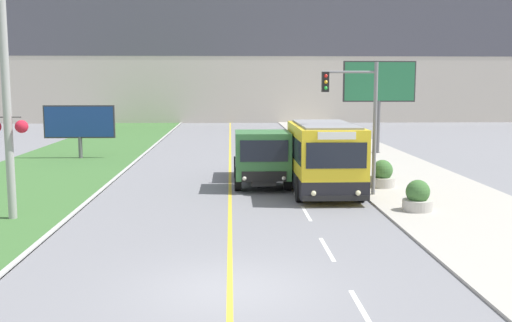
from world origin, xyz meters
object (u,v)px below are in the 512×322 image
(traffic_light_mast, at_px, (359,111))
(planter_round_near, at_px, (418,197))
(utility_pole_near, at_px, (5,78))
(planter_round_second, at_px, (382,175))
(dump_truck, at_px, (262,158))
(billboard_small, at_px, (79,123))
(city_bus, at_px, (324,159))
(billboard_large, at_px, (379,85))

(traffic_light_mast, distance_m, planter_round_near, 4.60)
(utility_pole_near, height_order, planter_round_second, utility_pole_near)
(utility_pole_near, relative_size, planter_round_near, 9.11)
(dump_truck, bearing_deg, planter_round_second, -8.63)
(utility_pole_near, bearing_deg, planter_round_second, 20.60)
(billboard_small, relative_size, planter_round_near, 3.83)
(city_bus, xyz_separation_m, utility_pole_near, (-11.45, -4.14, 3.32))
(utility_pole_near, xyz_separation_m, billboard_large, (17.12, 17.91, -0.32))
(billboard_small, xyz_separation_m, planter_round_near, (15.98, -16.05, -1.64))
(billboard_large, bearing_deg, planter_round_near, -99.27)
(dump_truck, distance_m, planter_round_near, 7.88)
(traffic_light_mast, bearing_deg, billboard_large, 72.97)
(traffic_light_mast, distance_m, billboard_small, 19.40)
(planter_round_near, relative_size, planter_round_second, 0.93)
(planter_round_near, bearing_deg, billboard_large, 80.73)
(dump_truck, distance_m, billboard_small, 14.84)
(billboard_large, bearing_deg, utility_pole_near, -133.70)
(city_bus, height_order, planter_round_second, city_bus)
(billboard_small, distance_m, planter_round_second, 19.50)
(traffic_light_mast, relative_size, planter_round_near, 4.89)
(planter_round_near, bearing_deg, billboard_small, 134.88)
(utility_pole_near, bearing_deg, city_bus, 19.91)
(planter_round_near, height_order, planter_round_second, planter_round_second)
(traffic_light_mast, height_order, billboard_small, traffic_light_mast)
(utility_pole_near, xyz_separation_m, planter_round_second, (14.22, 5.35, -4.23))
(billboard_small, bearing_deg, planter_round_near, -45.12)
(billboard_large, height_order, billboard_small, billboard_large)
(billboard_small, relative_size, planter_round_second, 3.57)
(city_bus, distance_m, planter_round_near, 4.77)
(utility_pole_near, relative_size, planter_round_second, 8.51)
(city_bus, distance_m, dump_truck, 3.24)
(dump_truck, distance_m, utility_pole_near, 11.39)
(dump_truck, height_order, planter_round_second, dump_truck)
(billboard_large, distance_m, planter_round_near, 18.16)
(dump_truck, distance_m, billboard_large, 14.69)
(city_bus, height_order, utility_pole_near, utility_pole_near)
(billboard_small, bearing_deg, city_bus, -43.09)
(billboard_large, relative_size, planter_round_second, 5.00)
(city_bus, height_order, planter_round_near, city_bus)
(dump_truck, relative_size, utility_pole_near, 0.62)
(planter_round_second, bearing_deg, traffic_light_mast, -130.35)
(city_bus, height_order, dump_truck, city_bus)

